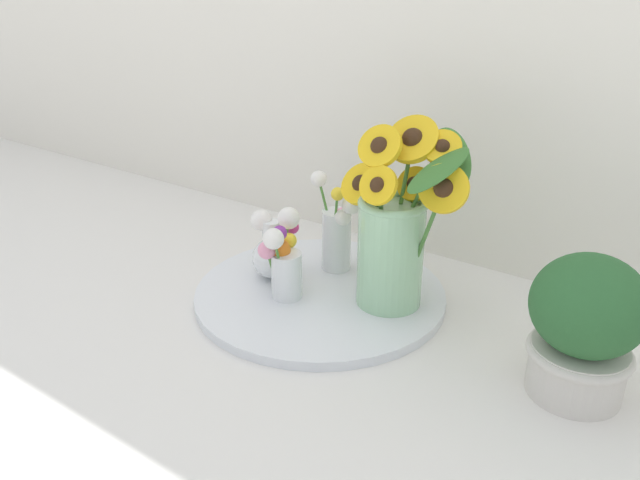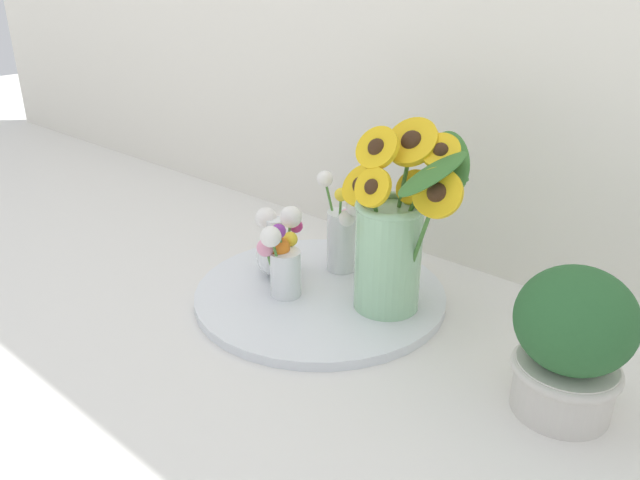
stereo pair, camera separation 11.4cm
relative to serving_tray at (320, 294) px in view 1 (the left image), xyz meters
The scene contains 7 objects.
ground_plane 0.06m from the serving_tray, 126.01° to the right, with size 6.00×6.00×0.00m, color silver.
serving_tray is the anchor object (origin of this frame).
mason_jar_sunflowers 0.21m from the serving_tray, 15.85° to the left, with size 0.26×0.23×0.34m.
vase_small_center 0.11m from the serving_tray, 125.65° to the right, with size 0.06×0.10×0.15m.
vase_bulb_right 0.13m from the serving_tray, behind, with size 0.11×0.08×0.16m.
vase_small_back 0.13m from the serving_tray, 104.09° to the left, with size 0.11×0.07×0.20m.
potted_plant 0.48m from the serving_tray, ahead, with size 0.16×0.16×0.22m.
Camera 1 is at (0.63, -0.81, 0.59)m, focal length 35.00 mm.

